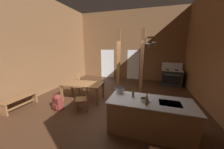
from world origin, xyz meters
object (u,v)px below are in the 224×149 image
dining_table (83,85)px  stockpot_on_counter (120,90)px  stove_range (171,77)px  bottle_short_on_counter (147,100)px  kitchen_island (149,116)px  backpack (58,102)px  bench_along_left_wall (20,101)px  ladderback_chair_by_post (83,98)px  mixing_bowl_on_counter (144,100)px  ladderback_chair_near_window (82,83)px  bottle_tall_on_counter (133,94)px

dining_table → stockpot_on_counter: size_ratio=5.65×
stove_range → bottle_short_on_counter: bearing=-105.4°
kitchen_island → backpack: 3.19m
dining_table → stockpot_on_counter: 2.16m
bench_along_left_wall → dining_table: bearing=36.5°
stockpot_on_counter → bottle_short_on_counter: bearing=-34.9°
stove_range → ladderback_chair_by_post: size_ratio=1.39×
stove_range → dining_table: 5.23m
backpack → bottle_short_on_counter: bottle_short_on_counter is taller
backpack → stockpot_on_counter: (2.30, 0.05, 0.68)m
bottle_short_on_counter → mixing_bowl_on_counter: bearing=106.6°
mixing_bowl_on_counter → bottle_short_on_counter: (0.06, -0.20, 0.08)m
ladderback_chair_near_window → mixing_bowl_on_counter: (3.14, -2.19, 0.48)m
mixing_bowl_on_counter → bottle_tall_on_counter: size_ratio=0.87×
dining_table → bench_along_left_wall: size_ratio=1.43×
ladderback_chair_by_post → stockpot_on_counter: 1.50m
dining_table → bottle_short_on_counter: bottle_short_on_counter is taller
bottle_short_on_counter → dining_table: bearing=149.6°
bench_along_left_wall → mixing_bowl_on_counter: (4.46, 0.02, 0.63)m
bottle_short_on_counter → backpack: bearing=170.9°
kitchen_island → mixing_bowl_on_counter: bearing=-151.1°
stockpot_on_counter → stove_range: bearing=63.9°
mixing_bowl_on_counter → stove_range: bearing=73.3°
backpack → bottle_tall_on_counter: bearing=-2.6°
stove_range → stockpot_on_counter: 4.88m
bench_along_left_wall → ladderback_chair_near_window: bearing=59.2°
dining_table → ladderback_chair_by_post: ladderback_chair_by_post is taller
ladderback_chair_by_post → bench_along_left_wall: size_ratio=0.78×
kitchen_island → bottle_short_on_counter: bearing=-108.6°
ladderback_chair_by_post → bench_along_left_wall: bearing=-166.5°
mixing_bowl_on_counter → kitchen_island: bearing=28.9°
dining_table → backpack: size_ratio=2.94×
stove_range → stockpot_on_counter: stove_range is taller
ladderback_chair_by_post → mixing_bowl_on_counter: bearing=-14.5°
ladderback_chair_near_window → ladderback_chair_by_post: bearing=-57.7°
dining_table → ladderback_chair_near_window: (-0.55, 0.83, -0.20)m
stove_range → bottle_tall_on_counter: size_ratio=5.03×
dining_table → stove_range: bearing=39.9°
stove_range → ladderback_chair_by_post: 5.45m
kitchen_island → bottle_tall_on_counter: (-0.46, 0.09, 0.55)m
dining_table → ladderback_chair_near_window: bearing=123.4°
bench_along_left_wall → stockpot_on_counter: stockpot_on_counter is taller
ladderback_chair_by_post → kitchen_island: bearing=-11.5°
ladderback_chair_by_post → bottle_tall_on_counter: bearing=-11.7°
ladderback_chair_near_window → bottle_tall_on_counter: bearing=-35.4°
ladderback_chair_by_post → stockpot_on_counter: size_ratio=3.07×
ladderback_chair_near_window → ladderback_chair_by_post: same height
stove_range → bottle_tall_on_counter: (-1.72, -4.54, 0.51)m
ladderback_chair_by_post → bottle_short_on_counter: bearing=-19.0°
bottle_tall_on_counter → backpack: bearing=177.4°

